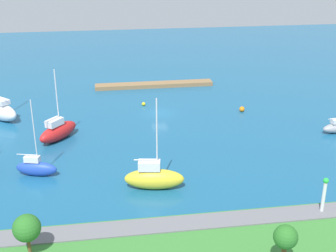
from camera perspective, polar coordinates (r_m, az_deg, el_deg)
name	(u,v)px	position (r m, az deg, el deg)	size (l,w,h in m)	color
water	(160,113)	(76.10, -1.07, 1.63)	(160.00, 160.00, 0.00)	#19567F
pier_dock	(154,85)	(90.37, -1.75, 5.21)	(23.27, 2.62, 0.76)	olive
breakwater	(206,227)	(45.62, 4.75, -12.53)	(61.72, 2.55, 1.44)	slate
harbor_beacon	(324,192)	(48.02, 19.06, -7.86)	(0.56, 0.56, 3.73)	silver
park_tree_east	(285,238)	(39.10, 14.56, -13.45)	(2.02, 2.02, 4.11)	brown
park_tree_west	(27,228)	(41.18, -17.34, -12.17)	(2.42, 2.42, 4.01)	brown
sailboat_yellow_outer_mooring	(154,178)	(52.65, -1.79, -6.50)	(7.19, 3.28, 11.05)	yellow
sailboat_white_off_beacon	(0,110)	(77.63, -20.37, 1.85)	(7.39, 7.46, 13.37)	white
sailboat_blue_inner_mooring	(36,167)	(57.89, -16.24, -5.03)	(5.39, 2.90, 9.82)	#2347B2
sailboat_red_lone_north	(58,131)	(67.31, -13.66, -0.60)	(6.20, 7.00, 10.37)	red
mooring_buoy_orange	(242,109)	(77.66, 9.28, 2.11)	(0.90, 0.90, 0.90)	orange
mooring_buoy_yellow	(144,104)	(79.65, -3.09, 2.79)	(0.64, 0.64, 0.64)	yellow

